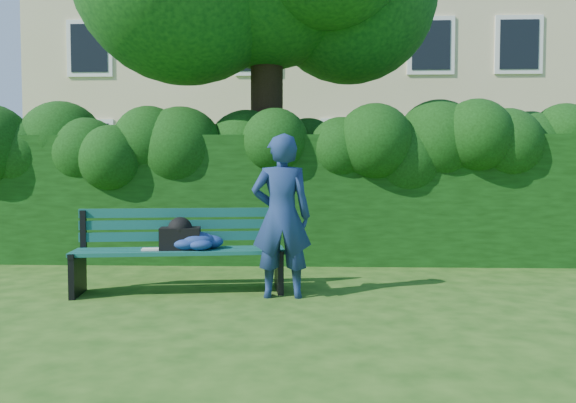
{
  "coord_description": "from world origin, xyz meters",
  "views": [
    {
      "loc": [
        0.25,
        -5.9,
        1.29
      ],
      "look_at": [
        0.0,
        0.6,
        0.95
      ],
      "focal_mm": 35.0,
      "sensor_mm": 36.0,
      "label": 1
    }
  ],
  "objects": [
    {
      "name": "ground",
      "position": [
        0.0,
        0.0,
        0.0
      ],
      "size": [
        80.0,
        80.0,
        0.0
      ],
      "primitive_type": "plane",
      "color": "#204B13",
      "rests_on": "ground"
    },
    {
      "name": "apartment_building",
      "position": [
        -0.0,
        13.99,
        6.0
      ],
      "size": [
        16.0,
        8.08,
        12.0
      ],
      "color": "#C5BD84",
      "rests_on": "ground"
    },
    {
      "name": "hedge",
      "position": [
        0.0,
        2.2,
        0.9
      ],
      "size": [
        10.0,
        1.0,
        1.8
      ],
      "color": "black",
      "rests_on": "ground"
    },
    {
      "name": "park_bench",
      "position": [
        -1.1,
        0.04,
        0.5
      ],
      "size": [
        2.27,
        0.86,
        0.89
      ],
      "rotation": [
        0.0,
        0.0,
        0.14
      ],
      "color": "#0D4144",
      "rests_on": "ground"
    },
    {
      "name": "man_reading",
      "position": [
        -0.04,
        -0.17,
        0.84
      ],
      "size": [
        0.63,
        0.44,
        1.68
      ],
      "primitive_type": "imported",
      "rotation": [
        0.0,
        0.0,
        3.2
      ],
      "color": "navy",
      "rests_on": "ground"
    }
  ]
}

